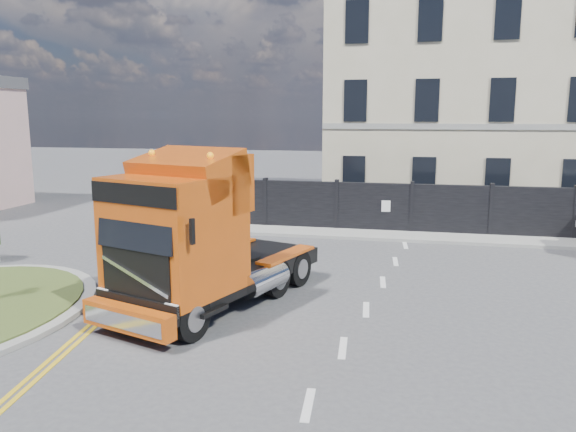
# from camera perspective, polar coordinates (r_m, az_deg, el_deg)

# --- Properties ---
(ground) EXTENTS (120.00, 120.00, 0.00)m
(ground) POSITION_cam_1_polar(r_m,az_deg,el_deg) (14.86, -3.47, -8.16)
(ground) COLOR #424244
(ground) RESTS_ON ground
(hoarding_fence) EXTENTS (18.80, 0.25, 2.00)m
(hoarding_fence) POSITION_cam_1_polar(r_m,az_deg,el_deg) (23.03, 18.79, 0.47)
(hoarding_fence) COLOR black
(hoarding_fence) RESTS_ON ground
(georgian_building) EXTENTS (12.30, 10.30, 12.80)m
(georgian_building) POSITION_cam_1_polar(r_m,az_deg,el_deg) (30.17, 16.66, 11.87)
(georgian_building) COLOR beige
(georgian_building) RESTS_ON ground
(pavement_far) EXTENTS (20.00, 1.60, 0.12)m
(pavement_far) POSITION_cam_1_polar(r_m,az_deg,el_deg) (22.26, 17.49, -2.25)
(pavement_far) COLOR gray
(pavement_far) RESTS_ON ground
(truck) EXTENTS (4.26, 6.77, 3.80)m
(truck) POSITION_cam_1_polar(r_m,az_deg,el_deg) (13.39, -9.58, -2.77)
(truck) COLOR black
(truck) RESTS_ON ground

